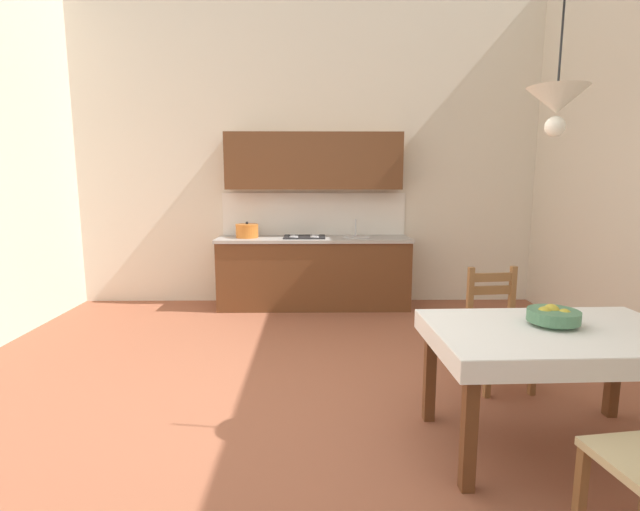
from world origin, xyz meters
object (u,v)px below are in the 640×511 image
at_px(fruit_bowl, 553,316).
at_px(pendant_lamp, 557,102).
at_px(dining_chair_kitchen_side, 498,331).
at_px(dining_table, 555,349).
at_px(kitchen_cabinetry, 313,240).

relative_size(fruit_bowl, pendant_lamp, 0.37).
xyz_separation_m(dining_chair_kitchen_side, fruit_bowl, (-0.02, -0.85, 0.37)).
distance_m(dining_chair_kitchen_side, fruit_bowl, 0.92).
height_order(fruit_bowl, pendant_lamp, pendant_lamp).
bearing_deg(dining_table, pendant_lamp, -172.89).
height_order(dining_table, pendant_lamp, pendant_lamp).
xyz_separation_m(dining_chair_kitchen_side, pendant_lamp, (-0.14, -0.93, 1.59)).
bearing_deg(dining_chair_kitchen_side, kitchen_cabinetry, 121.27).
distance_m(kitchen_cabinetry, dining_chair_kitchen_side, 2.84).
bearing_deg(fruit_bowl, pendant_lamp, -144.65).
relative_size(kitchen_cabinetry, pendant_lamp, 3.02).
xyz_separation_m(kitchen_cabinetry, fruit_bowl, (1.44, -3.25, -0.04)).
relative_size(dining_table, dining_chair_kitchen_side, 1.60).
distance_m(kitchen_cabinetry, pendant_lamp, 3.77).
relative_size(kitchen_cabinetry, fruit_bowl, 8.10).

